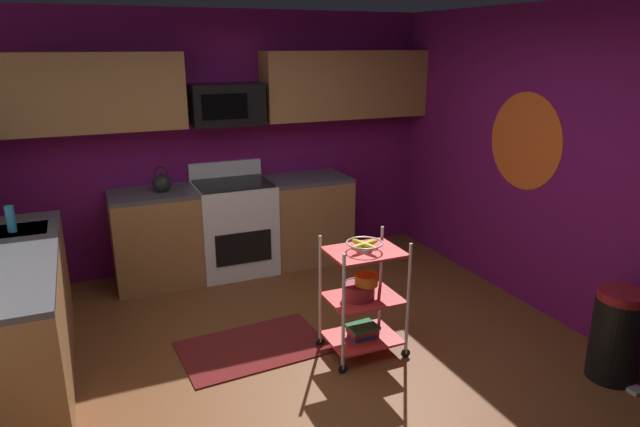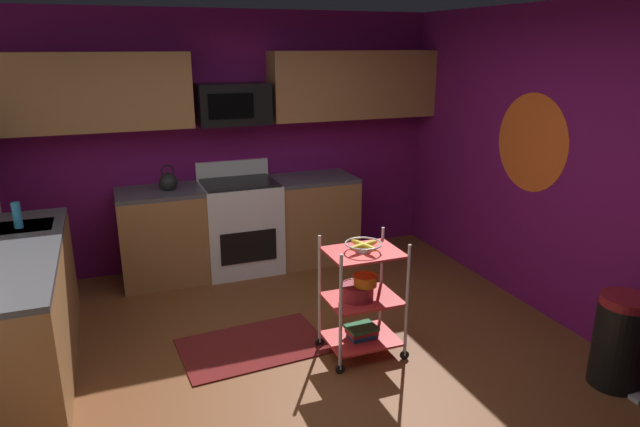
# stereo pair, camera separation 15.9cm
# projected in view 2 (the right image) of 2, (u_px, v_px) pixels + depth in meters

# --- Properties ---
(floor) EXTENTS (4.40, 4.80, 0.04)m
(floor) POSITION_uv_depth(u_px,v_px,m) (314.00, 375.00, 4.03)
(floor) COLOR brown
(floor) RESTS_ON ground
(wall_back) EXTENTS (4.52, 0.06, 2.60)m
(wall_back) POSITION_uv_depth(u_px,v_px,m) (232.00, 141.00, 5.81)
(wall_back) COLOR #6B1156
(wall_back) RESTS_ON ground
(wall_right) EXTENTS (0.06, 4.80, 2.60)m
(wall_right) POSITION_uv_depth(u_px,v_px,m) (577.00, 172.00, 4.41)
(wall_right) COLOR #6B1156
(wall_right) RESTS_ON ground
(wall_flower_decal) EXTENTS (0.00, 0.85, 0.85)m
(wall_flower_decal) POSITION_uv_depth(u_px,v_px,m) (531.00, 143.00, 4.81)
(wall_flower_decal) COLOR #E5591E
(counter_run) EXTENTS (3.41, 2.64, 0.92)m
(counter_run) POSITION_uv_depth(u_px,v_px,m) (161.00, 257.00, 4.92)
(counter_run) COLOR #9E6B3D
(counter_run) RESTS_ON ground
(oven_range) EXTENTS (0.76, 0.65, 1.10)m
(oven_range) POSITION_uv_depth(u_px,v_px,m) (241.00, 225.00, 5.75)
(oven_range) COLOR white
(oven_range) RESTS_ON ground
(upper_cabinets) EXTENTS (4.40, 0.33, 0.70)m
(upper_cabinets) POSITION_uv_depth(u_px,v_px,m) (234.00, 88.00, 5.48)
(upper_cabinets) COLOR #9E6B3D
(microwave) EXTENTS (0.70, 0.39, 0.40)m
(microwave) POSITION_uv_depth(u_px,v_px,m) (233.00, 104.00, 5.49)
(microwave) COLOR black
(rolling_cart) EXTENTS (0.59, 0.43, 0.91)m
(rolling_cart) POSITION_uv_depth(u_px,v_px,m) (362.00, 298.00, 4.15)
(rolling_cart) COLOR silver
(rolling_cart) RESTS_ON ground
(fruit_bowl) EXTENTS (0.27, 0.27, 0.07)m
(fruit_bowl) POSITION_uv_depth(u_px,v_px,m) (364.00, 245.00, 4.03)
(fruit_bowl) COLOR silver
(fruit_bowl) RESTS_ON rolling_cart
(mixing_bowl_large) EXTENTS (0.25, 0.25, 0.11)m
(mixing_bowl_large) POSITION_uv_depth(u_px,v_px,m) (357.00, 291.00, 4.12)
(mixing_bowl_large) COLOR maroon
(mixing_bowl_large) RESTS_ON rolling_cart
(mixing_bowl_small) EXTENTS (0.18, 0.18, 0.08)m
(mixing_bowl_small) POSITION_uv_depth(u_px,v_px,m) (365.00, 280.00, 4.07)
(mixing_bowl_small) COLOR orange
(mixing_bowl_small) RESTS_ON rolling_cart
(book_stack) EXTENTS (0.24, 0.19, 0.09)m
(book_stack) POSITION_uv_depth(u_px,v_px,m) (361.00, 331.00, 4.23)
(book_stack) COLOR #1E4C8C
(book_stack) RESTS_ON rolling_cart
(kettle) EXTENTS (0.21, 0.18, 0.26)m
(kettle) POSITION_uv_depth(u_px,v_px,m) (169.00, 182.00, 5.36)
(kettle) COLOR black
(kettle) RESTS_ON counter_run
(dish_soap_bottle) EXTENTS (0.06, 0.06, 0.20)m
(dish_soap_bottle) POSITION_uv_depth(u_px,v_px,m) (17.00, 215.00, 4.24)
(dish_soap_bottle) COLOR #2D8CBF
(dish_soap_bottle) RESTS_ON counter_run
(trash_can) EXTENTS (0.34, 0.42, 0.66)m
(trash_can) POSITION_uv_depth(u_px,v_px,m) (619.00, 341.00, 3.80)
(trash_can) COLOR black
(trash_can) RESTS_ON ground
(floor_rug) EXTENTS (1.14, 0.77, 0.01)m
(floor_rug) POSITION_uv_depth(u_px,v_px,m) (253.00, 346.00, 4.36)
(floor_rug) COLOR maroon
(floor_rug) RESTS_ON ground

